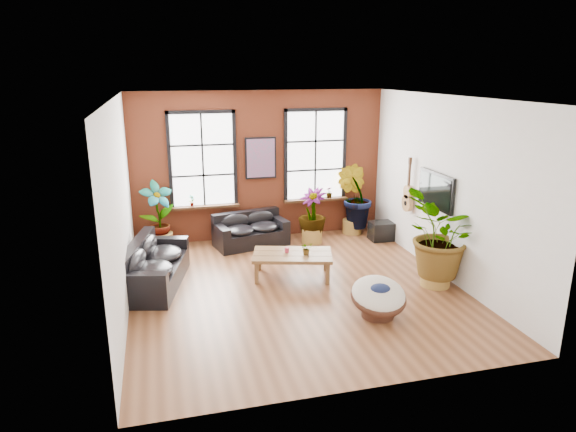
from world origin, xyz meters
The scene contains 19 objects.
room centered at (0.00, 0.15, 1.75)m, with size 6.04×6.54×3.54m.
sofa_back centered at (-0.38, 2.68, 0.34)m, with size 1.79×1.14×0.76m.
sofa_left centered at (-2.59, 0.82, 0.38)m, with size 1.38×2.30×0.85m.
coffee_table centered at (0.08, 0.57, 0.43)m, with size 1.71×1.25×0.59m.
papasan_chair centered at (1.02, -1.42, 0.36)m, with size 0.98×0.99×0.69m.
poster centered at (0.00, 3.18, 1.95)m, with size 0.74×0.06×0.98m.
tv_wall_unit centered at (2.93, 0.60, 1.54)m, with size 0.13×1.86×1.20m.
media_box centered at (2.73, 2.24, 0.22)m, with size 0.54×0.46×0.45m.
pot_back_left centered at (-2.39, 2.87, 0.19)m, with size 0.64×0.64×0.38m.
pot_back_right centered at (2.26, 2.93, 0.17)m, with size 0.58×0.58×0.34m.
pot_right_wall centered at (2.61, -0.50, 0.20)m, with size 0.61×0.61×0.41m.
pot_mid centered at (1.06, 2.47, 0.17)m, with size 0.51×0.51×0.35m.
floor_plant_back_left centered at (-2.42, 2.86, 0.87)m, with size 0.76×0.51×1.44m, color #165418.
floor_plant_back_right centered at (2.29, 2.94, 0.93)m, with size 0.86×0.69×1.56m, color #165418.
floor_plant_right_wall centered at (2.64, -0.54, 1.00)m, with size 1.50×1.30×1.67m, color #165418.
floor_plant_mid centered at (1.08, 2.50, 0.72)m, with size 0.65×0.65×1.16m, color #165418.
table_plant centered at (0.33, 0.44, 0.62)m, with size 0.22×0.19×0.25m, color #165418.
sill_plant_left centered at (-1.65, 3.13, 1.04)m, with size 0.14×0.10×0.27m, color #165418.
sill_plant_right centered at (1.70, 3.13, 1.04)m, with size 0.15×0.15×0.27m, color #165418.
Camera 1 is at (-2.35, -8.55, 3.96)m, focal length 32.00 mm.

